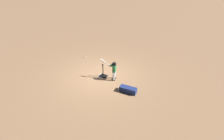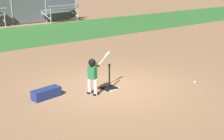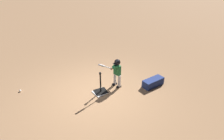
{
  "view_description": "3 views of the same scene",
  "coord_description": "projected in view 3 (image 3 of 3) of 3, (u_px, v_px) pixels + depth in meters",
  "views": [
    {
      "loc": [
        -5.19,
        6.77,
        5.38
      ],
      "look_at": [
        -0.79,
        0.01,
        0.63
      ],
      "focal_mm": 28.0,
      "sensor_mm": 36.0,
      "label": 1
    },
    {
      "loc": [
        -5.77,
        -7.17,
        3.29
      ],
      "look_at": [
        -0.15,
        -0.13,
        0.62
      ],
      "focal_mm": 50.0,
      "sensor_mm": 36.0,
      "label": 2
    },
    {
      "loc": [
        1.79,
        4.63,
        3.59
      ],
      "look_at": [
        -0.71,
        -0.21,
        0.65
      ],
      "focal_mm": 28.0,
      "sensor_mm": 36.0,
      "label": 3
    }
  ],
  "objects": [
    {
      "name": "batting_tee",
      "position": [
        101.0,
        89.0,
        6.07
      ],
      "size": [
        0.43,
        0.38,
        0.78
      ],
      "color": "black",
      "rests_on": "ground_plane"
    },
    {
      "name": "equipment_bag",
      "position": [
        153.0,
        82.0,
        6.43
      ],
      "size": [
        0.87,
        0.42,
        0.28
      ],
      "primitive_type": "cube",
      "rotation": [
        0.0,
        0.0,
        0.13
      ],
      "color": "navy",
      "rests_on": "ground_plane"
    },
    {
      "name": "home_plate",
      "position": [
        100.0,
        92.0,
        6.1
      ],
      "size": [
        0.51,
        0.51,
        0.02
      ],
      "primitive_type": "cube",
      "rotation": [
        0.0,
        0.0,
        0.17
      ],
      "color": "white",
      "rests_on": "ground_plane"
    },
    {
      "name": "batter_child",
      "position": [
        116.0,
        70.0,
        6.13
      ],
      "size": [
        0.9,
        0.39,
        1.16
      ],
      "color": "silver",
      "rests_on": "ground_plane"
    },
    {
      "name": "ground_plane",
      "position": [
        97.0,
        93.0,
        6.05
      ],
      "size": [
        90.0,
        90.0,
        0.0
      ],
      "primitive_type": "plane",
      "color": "#99704C"
    },
    {
      "name": "baseball",
      "position": [
        20.0,
        91.0,
        6.13
      ],
      "size": [
        0.07,
        0.07,
        0.07
      ],
      "primitive_type": "sphere",
      "color": "white",
      "rests_on": "ground_plane"
    }
  ]
}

